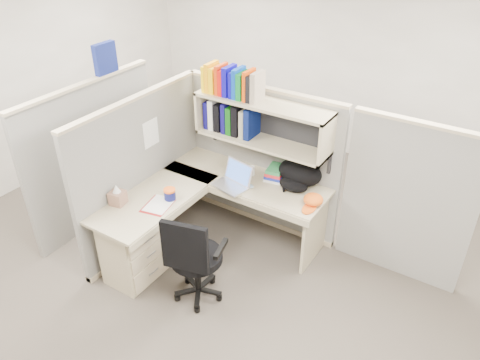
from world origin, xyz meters
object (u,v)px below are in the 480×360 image
Objects in this scene: snack_canister at (170,194)px; task_chair at (195,271)px; laptop at (230,176)px; desk at (164,231)px; backpack at (297,175)px.

task_chair is at bearing -32.88° from snack_canister.
laptop is 0.62m from snack_canister.
desk is 5.00× the size of laptop.
backpack is (0.56, 0.36, 0.01)m from laptop.
snack_canister is at bearing -114.48° from laptop.
laptop is at bearing 53.53° from snack_canister.
snack_canister is 0.12× the size of task_chair.
task_chair reaches higher than desk.
backpack is at bearing 72.70° from task_chair.
task_chair is (0.55, -0.36, -0.44)m from snack_canister.
laptop is 0.35× the size of task_chair.
laptop is (0.36, 0.64, 0.42)m from desk.
laptop is 2.98× the size of snack_canister.
snack_canister is 0.79m from task_chair.
backpack reaches higher than laptop.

